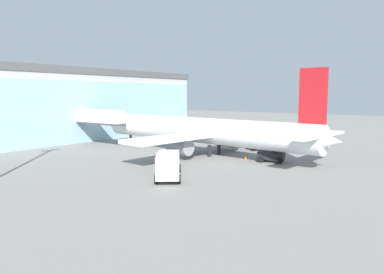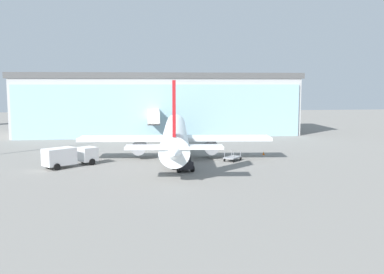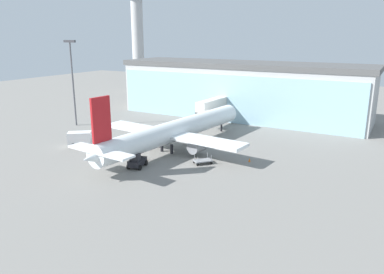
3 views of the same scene
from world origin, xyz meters
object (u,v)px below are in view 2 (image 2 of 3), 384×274
(catering_truck, at_px, (69,156))
(pushback_tug, at_px, (183,163))
(airplane, at_px, (175,135))
(safety_cone_wingtip, at_px, (264,153))
(safety_cone_nose, at_px, (175,164))
(baggage_cart, at_px, (233,157))
(jet_bridge, at_px, (154,117))

(catering_truck, relative_size, pushback_tug, 2.03)
(airplane, distance_m, safety_cone_wingtip, 14.13)
(catering_truck, xyz_separation_m, safety_cone_nose, (14.02, -1.30, -1.19))
(safety_cone_nose, bearing_deg, baggage_cart, 19.62)
(pushback_tug, bearing_deg, jet_bridge, -7.99)
(jet_bridge, height_order, pushback_tug, jet_bridge)
(baggage_cart, distance_m, safety_cone_nose, 9.09)
(jet_bridge, xyz_separation_m, pushback_tug, (2.32, -31.65, -3.59))
(baggage_cart, height_order, safety_cone_wingtip, baggage_cart)
(baggage_cart, relative_size, safety_cone_wingtip, 5.78)
(jet_bridge, xyz_separation_m, airplane, (2.30, -21.06, -1.23))
(jet_bridge, relative_size, catering_truck, 1.98)
(airplane, bearing_deg, jet_bridge, 11.75)
(jet_bridge, relative_size, baggage_cart, 4.44)
(safety_cone_wingtip, bearing_deg, jet_bridge, 127.95)
(airplane, bearing_deg, safety_cone_wingtip, -82.68)
(airplane, relative_size, baggage_cart, 12.62)
(baggage_cart, height_order, pushback_tug, pushback_tug)
(safety_cone_wingtip, bearing_deg, safety_cone_nose, -152.12)
(jet_bridge, bearing_deg, pushback_tug, -173.58)
(catering_truck, distance_m, safety_cone_wingtip, 29.23)
(airplane, bearing_deg, safety_cone_nose, -179.99)
(airplane, relative_size, safety_cone_nose, 72.96)
(airplane, distance_m, safety_cone_nose, 7.88)
(airplane, distance_m, baggage_cart, 9.35)
(airplane, bearing_deg, pushback_tug, -174.35)
(catering_truck, relative_size, safety_cone_nose, 12.93)
(jet_bridge, relative_size, pushback_tug, 4.02)
(airplane, xyz_separation_m, catering_truck, (-14.72, -5.93, -1.86))
(safety_cone_nose, bearing_deg, jet_bridge, 93.23)
(airplane, height_order, pushback_tug, airplane)
(airplane, relative_size, safety_cone_wingtip, 72.96)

